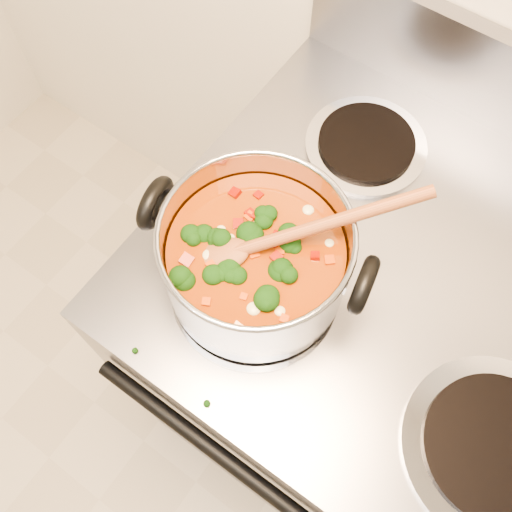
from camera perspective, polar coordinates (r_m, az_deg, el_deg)
The scene contains 4 objects.
electric_range at distance 1.28m, azimuth 11.07°, elevation -10.19°, with size 0.79×0.71×1.08m.
stockpot at distance 0.75m, azimuth -0.02°, elevation -0.31°, with size 0.31×0.25×0.15m.
wooden_spoon at distance 0.71m, azimuth 1.76°, elevation 1.59°, with size 0.23×0.24×0.11m.
cooktop_crumbs at distance 0.84m, azimuth 0.58°, elevation -0.08°, with size 0.34×0.18×0.01m.
Camera 1 is at (0.01, 0.76, 1.68)m, focal length 40.00 mm.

